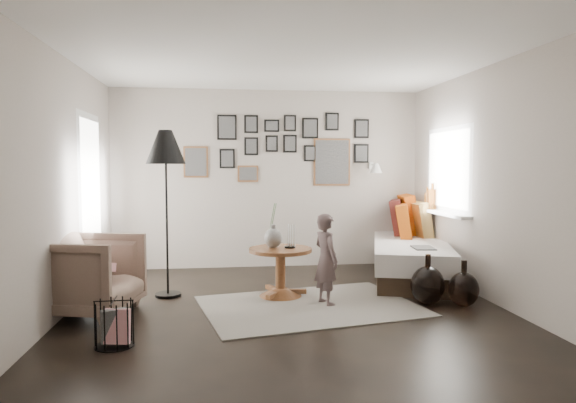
{
  "coord_description": "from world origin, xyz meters",
  "views": [
    {
      "loc": [
        -0.67,
        -5.13,
        1.5
      ],
      "look_at": [
        0.05,
        0.5,
        1.1
      ],
      "focal_mm": 32.0,
      "sensor_mm": 36.0,
      "label": 1
    }
  ],
  "objects": [
    {
      "name": "ground",
      "position": [
        0.0,
        0.0,
        0.0
      ],
      "size": [
        4.8,
        4.8,
        0.0
      ],
      "primitive_type": "plane",
      "color": "black",
      "rests_on": "ground"
    },
    {
      "name": "wall_back",
      "position": [
        0.0,
        2.4,
        1.3
      ],
      "size": [
        4.5,
        0.0,
        4.5
      ],
      "primitive_type": "plane",
      "rotation": [
        1.57,
        0.0,
        0.0
      ],
      "color": "#ADA297",
      "rests_on": "ground"
    },
    {
      "name": "wall_front",
      "position": [
        0.0,
        -2.4,
        1.3
      ],
      "size": [
        4.5,
        0.0,
        4.5
      ],
      "primitive_type": "plane",
      "rotation": [
        -1.57,
        0.0,
        0.0
      ],
      "color": "#ADA297",
      "rests_on": "ground"
    },
    {
      "name": "wall_left",
      "position": [
        -2.25,
        0.0,
        1.3
      ],
      "size": [
        0.0,
        4.8,
        4.8
      ],
      "primitive_type": "plane",
      "rotation": [
        1.57,
        0.0,
        1.57
      ],
      "color": "#ADA297",
      "rests_on": "ground"
    },
    {
      "name": "wall_right",
      "position": [
        2.25,
        0.0,
        1.3
      ],
      "size": [
        0.0,
        4.8,
        4.8
      ],
      "primitive_type": "plane",
      "rotation": [
        1.57,
        0.0,
        -1.57
      ],
      "color": "#ADA297",
      "rests_on": "ground"
    },
    {
      "name": "ceiling",
      "position": [
        0.0,
        0.0,
        2.6
      ],
      "size": [
        4.8,
        4.8,
        0.0
      ],
      "primitive_type": "plane",
      "rotation": [
        3.14,
        0.0,
        0.0
      ],
      "color": "white",
      "rests_on": "wall_back"
    },
    {
      "name": "door_left",
      "position": [
        -2.23,
        1.2,
        1.05
      ],
      "size": [
        0.0,
        2.14,
        2.14
      ],
      "color": "white",
      "rests_on": "wall_left"
    },
    {
      "name": "window_right",
      "position": [
        2.18,
        1.34,
        0.93
      ],
      "size": [
        0.15,
        1.32,
        1.3
      ],
      "color": "white",
      "rests_on": "wall_right"
    },
    {
      "name": "gallery_wall",
      "position": [
        0.29,
        2.38,
        1.74
      ],
      "size": [
        2.74,
        0.03,
        1.08
      ],
      "color": "brown",
      "rests_on": "wall_back"
    },
    {
      "name": "wall_sconce",
      "position": [
        1.55,
        2.13,
        1.46
      ],
      "size": [
        0.18,
        0.36,
        0.16
      ],
      "color": "white",
      "rests_on": "wall_back"
    },
    {
      "name": "rug",
      "position": [
        0.24,
        0.16,
        0.01
      ],
      "size": [
        2.48,
        1.96,
        0.01
      ],
      "primitive_type": "cube",
      "rotation": [
        0.0,
        0.0,
        0.2
      ],
      "color": "beige",
      "rests_on": "ground"
    },
    {
      "name": "pedestal_table",
      "position": [
        -0.02,
        0.6,
        0.26
      ],
      "size": [
        0.72,
        0.72,
        0.56
      ],
      "rotation": [
        0.0,
        0.0,
        -0.33
      ],
      "color": "brown",
      "rests_on": "ground"
    },
    {
      "name": "vase",
      "position": [
        -0.1,
        0.62,
        0.72
      ],
      "size": [
        0.2,
        0.2,
        0.51
      ],
      "color": "black",
      "rests_on": "pedestal_table"
    },
    {
      "name": "candles",
      "position": [
        0.09,
        0.6,
        0.69
      ],
      "size": [
        0.12,
        0.12,
        0.27
      ],
      "color": "black",
      "rests_on": "pedestal_table"
    },
    {
      "name": "daybed",
      "position": [
        1.79,
        1.43,
        0.33
      ],
      "size": [
        1.52,
        2.34,
        1.08
      ],
      "rotation": [
        0.0,
        0.0,
        -0.29
      ],
      "color": "black",
      "rests_on": "ground"
    },
    {
      "name": "magazine_on_daybed",
      "position": [
        1.74,
        0.77,
        0.5
      ],
      "size": [
        0.28,
        0.36,
        0.02
      ],
      "primitive_type": "cube",
      "rotation": [
        0.0,
        0.0,
        -0.12
      ],
      "color": "black",
      "rests_on": "daybed"
    },
    {
      "name": "armchair",
      "position": [
        -2.0,
        0.15,
        0.4
      ],
      "size": [
        1.07,
        1.05,
        0.81
      ],
      "primitive_type": "imported",
      "rotation": [
        0.0,
        0.0,
        1.32
      ],
      "color": "#745D4E",
      "rests_on": "ground"
    },
    {
      "name": "armchair_cushion",
      "position": [
        -2.0,
        0.2,
        0.48
      ],
      "size": [
        0.46,
        0.46,
        0.17
      ],
      "primitive_type": "cube",
      "rotation": [
        -0.21,
        0.0,
        -0.29
      ],
      "color": "white",
      "rests_on": "armchair"
    },
    {
      "name": "floor_lamp",
      "position": [
        -1.3,
        0.8,
        1.64
      ],
      "size": [
        0.44,
        0.44,
        1.9
      ],
      "rotation": [
        0.0,
        0.0,
        -0.08
      ],
      "color": "black",
      "rests_on": "ground"
    },
    {
      "name": "magazine_basket",
      "position": [
        -1.57,
        -0.82,
        0.19
      ],
      "size": [
        0.31,
        0.31,
        0.38
      ],
      "rotation": [
        0.0,
        0.0,
        0.02
      ],
      "color": "black",
      "rests_on": "ground"
    },
    {
      "name": "demijohn_large",
      "position": [
        1.51,
        0.08,
        0.21
      ],
      "size": [
        0.36,
        0.36,
        0.55
      ],
      "color": "black",
      "rests_on": "ground"
    },
    {
      "name": "demijohn_small",
      "position": [
        1.86,
        -0.04,
        0.19
      ],
      "size": [
        0.32,
        0.32,
        0.5
      ],
      "color": "black",
      "rests_on": "ground"
    },
    {
      "name": "child",
      "position": [
        0.43,
        0.22,
        0.49
      ],
      "size": [
        0.35,
        0.42,
        0.99
      ],
      "primitive_type": "imported",
      "rotation": [
        0.0,
        0.0,
        1.94
      ],
      "color": "#534242",
      "rests_on": "ground"
    }
  ]
}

